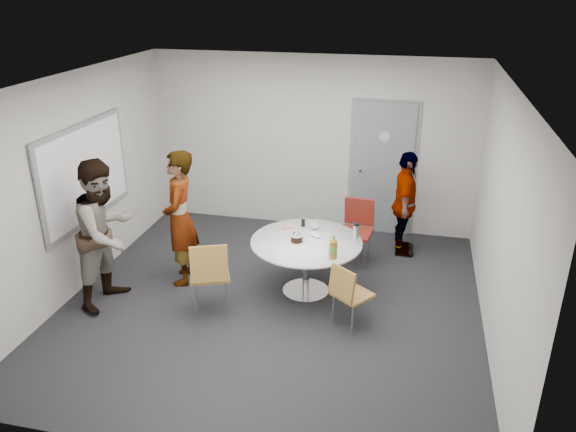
% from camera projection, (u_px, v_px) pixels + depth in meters
% --- Properties ---
extents(floor, '(5.00, 5.00, 0.00)m').
position_uv_depth(floor, '(272.00, 304.00, 6.93)').
color(floor, black).
rests_on(floor, ground).
extents(ceiling, '(5.00, 5.00, 0.00)m').
position_uv_depth(ceiling, '(269.00, 83.00, 5.87)').
color(ceiling, silver).
rests_on(ceiling, wall_back).
extents(wall_back, '(5.00, 0.00, 5.00)m').
position_uv_depth(wall_back, '(312.00, 144.00, 8.64)').
color(wall_back, '#B8B4AE').
rests_on(wall_back, floor).
extents(wall_left, '(0.00, 5.00, 5.00)m').
position_uv_depth(wall_left, '(75.00, 185.00, 6.91)').
color(wall_left, '#B8B4AE').
rests_on(wall_left, floor).
extents(wall_right, '(0.00, 5.00, 5.00)m').
position_uv_depth(wall_right, '(501.00, 222.00, 5.88)').
color(wall_right, '#B8B4AE').
rests_on(wall_right, floor).
extents(wall_front, '(5.00, 0.00, 5.00)m').
position_uv_depth(wall_front, '(186.00, 324.00, 4.16)').
color(wall_front, '#B8B4AE').
rests_on(wall_front, floor).
extents(door, '(1.02, 0.17, 2.12)m').
position_uv_depth(door, '(382.00, 169.00, 8.52)').
color(door, slate).
rests_on(door, wall_back).
extents(whiteboard, '(0.04, 1.90, 1.25)m').
position_uv_depth(whiteboard, '(85.00, 173.00, 7.05)').
color(whiteboard, gray).
rests_on(whiteboard, wall_left).
extents(table, '(1.38, 1.38, 1.01)m').
position_uv_depth(table, '(308.00, 248.00, 6.95)').
color(table, white).
rests_on(table, floor).
extents(chair_near_left, '(0.59, 0.62, 0.94)m').
position_uv_depth(chair_near_left, '(210.00, 271.00, 6.51)').
color(chair_near_left, olive).
rests_on(chair_near_left, floor).
extents(chair_near_right, '(0.54, 0.55, 0.79)m').
position_uv_depth(chair_near_right, '(348.00, 291.00, 6.28)').
color(chair_near_right, olive).
rests_on(chair_near_right, floor).
extents(chair_far, '(0.48, 0.52, 0.91)m').
position_uv_depth(chair_far, '(357.00, 224.00, 7.78)').
color(chair_far, maroon).
rests_on(chair_far, floor).
extents(person_main, '(0.57, 0.73, 1.78)m').
position_uv_depth(person_main, '(180.00, 218.00, 7.14)').
color(person_main, '#A5C6EA').
rests_on(person_main, floor).
extents(person_left, '(0.83, 0.99, 1.83)m').
position_uv_depth(person_left, '(106.00, 233.00, 6.67)').
color(person_left, white).
rests_on(person_left, floor).
extents(person_right, '(0.41, 0.91, 1.53)m').
position_uv_depth(person_right, '(405.00, 204.00, 7.92)').
color(person_right, black).
rests_on(person_right, floor).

